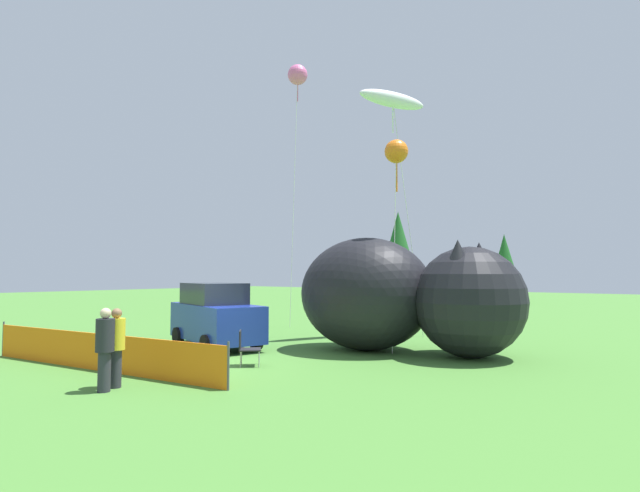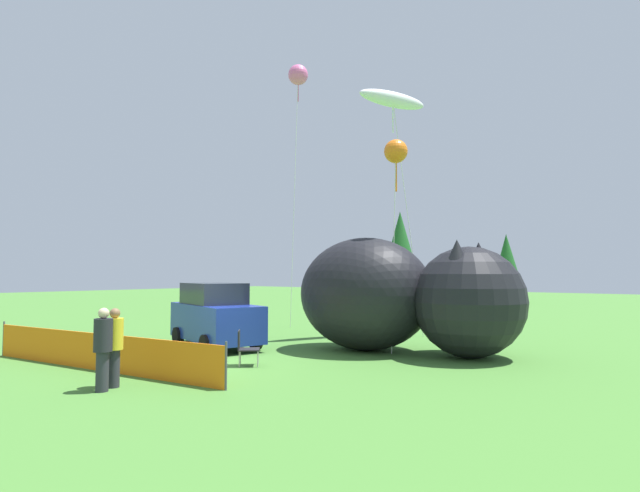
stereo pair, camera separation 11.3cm
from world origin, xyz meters
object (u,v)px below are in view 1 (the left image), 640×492
(folding_chair, at_px, (246,346))
(inflatable_cat, at_px, (399,299))
(kite_orange_flower, at_px, (396,152))
(spectator_in_red_shirt, at_px, (116,344))
(kite_pink_octopus, at_px, (298,76))
(parked_car, at_px, (216,316))
(spectator_in_yellow_shirt, at_px, (105,346))
(kite_white_ghost, at_px, (393,100))

(folding_chair, distance_m, inflatable_cat, 5.06)
(folding_chair, relative_size, inflatable_cat, 0.13)
(kite_orange_flower, bearing_deg, spectator_in_red_shirt, -105.13)
(spectator_in_red_shirt, distance_m, kite_orange_flower, 10.04)
(kite_pink_octopus, distance_m, kite_orange_flower, 10.03)
(parked_car, distance_m, kite_pink_octopus, 12.99)
(parked_car, xyz_separation_m, spectator_in_yellow_shirt, (3.12, -5.51, -0.09))
(kite_pink_octopus, bearing_deg, kite_orange_flower, -26.70)
(inflatable_cat, bearing_deg, kite_white_ghost, 110.59)
(spectator_in_red_shirt, distance_m, kite_pink_octopus, 17.02)
(folding_chair, bearing_deg, kite_orange_flower, 24.15)
(inflatable_cat, height_order, kite_white_ghost, kite_white_ghost)
(kite_white_ghost, bearing_deg, spectator_in_red_shirt, -92.36)
(folding_chair, xyz_separation_m, kite_white_ghost, (0.12, 7.58, 8.66))
(folding_chair, height_order, spectator_in_yellow_shirt, spectator_in_yellow_shirt)
(kite_pink_octopus, relative_size, kite_orange_flower, 1.85)
(inflatable_cat, xyz_separation_m, spectator_in_red_shirt, (-2.42, -7.92, -0.73))
(kite_orange_flower, bearing_deg, kite_white_ghost, 121.58)
(inflatable_cat, bearing_deg, kite_pink_octopus, 140.75)
(kite_pink_octopus, bearing_deg, spectator_in_red_shirt, -66.27)
(parked_car, xyz_separation_m, spectator_in_red_shirt, (2.95, -5.17, -0.11))
(parked_car, height_order, kite_white_ghost, kite_white_ghost)
(kite_pink_octopus, bearing_deg, parked_car, -71.27)
(inflatable_cat, bearing_deg, kite_orange_flower, 117.84)
(spectator_in_red_shirt, bearing_deg, folding_chair, 84.53)
(folding_chair, height_order, kite_white_ghost, kite_white_ghost)
(inflatable_cat, bearing_deg, folding_chair, -126.71)
(folding_chair, bearing_deg, kite_white_ghost, 44.93)
(spectator_in_yellow_shirt, xyz_separation_m, kite_orange_flower, (2.04, 8.52, 5.37))
(kite_orange_flower, bearing_deg, folding_chair, -111.71)
(kite_white_ghost, distance_m, kite_orange_flower, 4.42)
(folding_chair, xyz_separation_m, inflatable_cat, (2.09, 4.47, 1.13))
(folding_chair, height_order, inflatable_cat, inflatable_cat)
(inflatable_cat, relative_size, kite_pink_octopus, 0.58)
(parked_car, height_order, spectator_in_red_shirt, parked_car)
(spectator_in_yellow_shirt, distance_m, spectator_in_red_shirt, 0.38)
(spectator_in_red_shirt, xyz_separation_m, kite_orange_flower, (2.21, 8.18, 5.39))
(spectator_in_red_shirt, distance_m, kite_white_ghost, 13.79)
(kite_orange_flower, bearing_deg, spectator_in_yellow_shirt, -103.46)
(parked_car, bearing_deg, kite_white_ghost, 76.73)
(spectator_in_red_shirt, xyz_separation_m, kite_pink_octopus, (-5.24, 11.92, 10.96))
(kite_white_ghost, relative_size, kite_orange_flower, 1.43)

